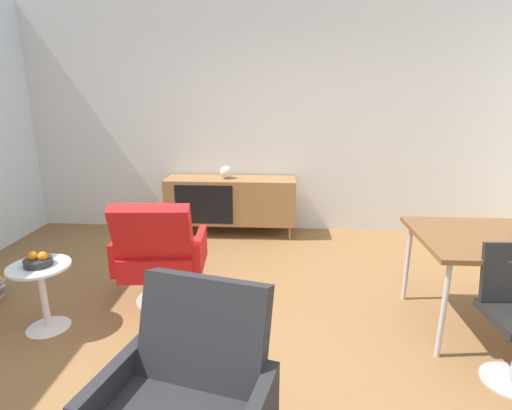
{
  "coord_description": "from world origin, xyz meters",
  "views": [
    {
      "loc": [
        0.05,
        -2.45,
        1.75
      ],
      "look_at": [
        -0.12,
        0.28,
        0.96
      ],
      "focal_mm": 27.75,
      "sensor_mm": 36.0,
      "label": 1
    }
  ],
  "objects_px": {
    "sideboard": "(231,200)",
    "fruit_bowl": "(38,261)",
    "lounge_chair_red": "(159,253)",
    "side_table_round": "(43,290)",
    "vase_cobalt": "(226,172)",
    "armchair_black_shell": "(189,398)"
  },
  "relations": [
    {
      "from": "vase_cobalt",
      "to": "side_table_round",
      "type": "relative_size",
      "value": 0.3
    },
    {
      "from": "vase_cobalt",
      "to": "fruit_bowl",
      "type": "bearing_deg",
      "value": -116.81
    },
    {
      "from": "vase_cobalt",
      "to": "side_table_round",
      "type": "distance_m",
      "value": 2.49
    },
    {
      "from": "sideboard",
      "to": "lounge_chair_red",
      "type": "bearing_deg",
      "value": -101.89
    },
    {
      "from": "sideboard",
      "to": "fruit_bowl",
      "type": "bearing_deg",
      "value": -117.84
    },
    {
      "from": "side_table_round",
      "to": "fruit_bowl",
      "type": "bearing_deg",
      "value": 88.14
    },
    {
      "from": "sideboard",
      "to": "side_table_round",
      "type": "bearing_deg",
      "value": -117.83
    },
    {
      "from": "lounge_chair_red",
      "to": "fruit_bowl",
      "type": "bearing_deg",
      "value": -152.36
    },
    {
      "from": "fruit_bowl",
      "to": "vase_cobalt",
      "type": "bearing_deg",
      "value": 63.19
    },
    {
      "from": "sideboard",
      "to": "fruit_bowl",
      "type": "relative_size",
      "value": 8.0
    },
    {
      "from": "sideboard",
      "to": "vase_cobalt",
      "type": "height_order",
      "value": "vase_cobalt"
    },
    {
      "from": "vase_cobalt",
      "to": "fruit_bowl",
      "type": "xyz_separation_m",
      "value": [
        -1.1,
        -2.18,
        -0.24
      ]
    },
    {
      "from": "fruit_bowl",
      "to": "lounge_chair_red",
      "type": "bearing_deg",
      "value": 27.64
    },
    {
      "from": "armchair_black_shell",
      "to": "side_table_round",
      "type": "relative_size",
      "value": 1.82
    },
    {
      "from": "sideboard",
      "to": "lounge_chair_red",
      "type": "height_order",
      "value": "lounge_chair_red"
    },
    {
      "from": "vase_cobalt",
      "to": "armchair_black_shell",
      "type": "bearing_deg",
      "value": -85.18
    },
    {
      "from": "lounge_chair_red",
      "to": "side_table_round",
      "type": "height_order",
      "value": "lounge_chair_red"
    },
    {
      "from": "vase_cobalt",
      "to": "lounge_chair_red",
      "type": "xyz_separation_m",
      "value": [
        -0.32,
        -1.77,
        -0.33
      ]
    },
    {
      "from": "sideboard",
      "to": "vase_cobalt",
      "type": "xyz_separation_m",
      "value": [
        -0.05,
        0.0,
        0.36
      ]
    },
    {
      "from": "sideboard",
      "to": "fruit_bowl",
      "type": "distance_m",
      "value": 2.47
    },
    {
      "from": "sideboard",
      "to": "vase_cobalt",
      "type": "bearing_deg",
      "value": 177.79
    },
    {
      "from": "lounge_chair_red",
      "to": "side_table_round",
      "type": "bearing_deg",
      "value": -152.29
    }
  ]
}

